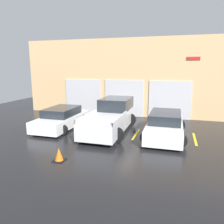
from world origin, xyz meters
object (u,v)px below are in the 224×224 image
Objects in this scene: sedan_side at (165,125)px; traffic_cone at (59,155)px; pickup_truck at (111,117)px; sedan_white at (62,118)px.

traffic_cone is at bearing -131.34° from sedan_side.
sedan_side is at bearing -5.97° from pickup_truck.
traffic_cone is (-3.96, -4.51, -0.38)m from sedan_side.
sedan_side is at bearing 48.66° from traffic_cone.
sedan_white is 0.93× the size of sedan_side.
traffic_cone is (-0.80, -4.84, -0.59)m from pickup_truck.
pickup_truck reaches higher than sedan_white.
pickup_truck is 4.94m from traffic_cone.
sedan_side is (3.16, -0.33, -0.21)m from pickup_truck.
pickup_truck is 1.26× the size of sedan_white.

